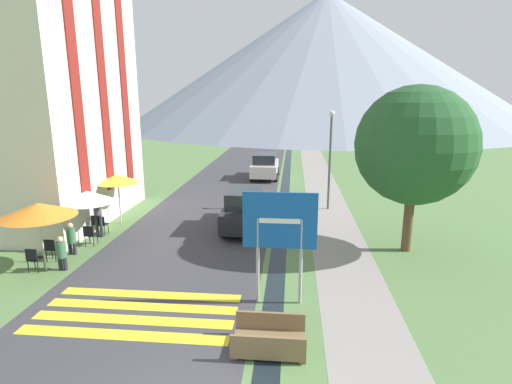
{
  "coord_description": "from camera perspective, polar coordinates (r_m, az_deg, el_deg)",
  "views": [
    {
      "loc": [
        1.66,
        -5.75,
        5.76
      ],
      "look_at": [
        0.2,
        10.0,
        2.01
      ],
      "focal_mm": 28.0,
      "sensor_mm": 36.0,
      "label": 1
    }
  ],
  "objects": [
    {
      "name": "cafe_chair_nearest",
      "position": [
        15.54,
        -29.18,
        -8.18
      ],
      "size": [
        0.4,
        0.4,
        0.85
      ],
      "rotation": [
        0.0,
        0.0,
        -0.27
      ],
      "color": "black",
      "rests_on": "ground_plane"
    },
    {
      "name": "drainage_channel",
      "position": [
        36.21,
        4.54,
        4.15
      ],
      "size": [
        0.6,
        60.0,
        0.0
      ],
      "color": "black",
      "rests_on": "ground_plane"
    },
    {
      "name": "ground_plane",
      "position": [
        26.44,
        1.59,
        0.75
      ],
      "size": [
        160.0,
        160.0,
        0.0
      ],
      "primitive_type": "plane",
      "color": "#517542"
    },
    {
      "name": "footbridge",
      "position": [
        9.97,
        1.88,
        -20.4
      ],
      "size": [
        1.7,
        1.1,
        0.65
      ],
      "color": "brown",
      "rests_on": "ground_plane"
    },
    {
      "name": "person_seated_far",
      "position": [
        16.52,
        -24.9,
        -5.85
      ],
      "size": [
        0.32,
        0.32,
        1.24
      ],
      "color": "#282833",
      "rests_on": "ground_plane"
    },
    {
      "name": "streetlamp",
      "position": [
        20.94,
        10.56,
        5.66
      ],
      "size": [
        0.28,
        0.28,
        5.13
      ],
      "color": "#515156",
      "rests_on": "ground_plane"
    },
    {
      "name": "parked_car_near",
      "position": [
        17.93,
        -1.49,
        -2.36
      ],
      "size": [
        1.86,
        4.33,
        1.82
      ],
      "color": "black",
      "rests_on": "ground_plane"
    },
    {
      "name": "person_standing_terrace",
      "position": [
        18.01,
        -21.67,
        -2.77
      ],
      "size": [
        0.32,
        0.32,
        1.81
      ],
      "color": "#282833",
      "rests_on": "ground_plane"
    },
    {
      "name": "parked_car_far",
      "position": [
        29.16,
        1.27,
        3.76
      ],
      "size": [
        1.93,
        4.09,
        1.82
      ],
      "color": "silver",
      "rests_on": "ground_plane"
    },
    {
      "name": "mountain_distant",
      "position": [
        84.86,
        9.82,
        17.95
      ],
      "size": [
        79.51,
        79.51,
        25.7
      ],
      "color": "gray",
      "rests_on": "ground_plane"
    },
    {
      "name": "cafe_chair_middle",
      "position": [
        17.19,
        -22.66,
        -5.5
      ],
      "size": [
        0.4,
        0.4,
        0.85
      ],
      "rotation": [
        0.0,
        0.0,
        -0.15
      ],
      "color": "black",
      "rests_on": "ground_plane"
    },
    {
      "name": "cafe_chair_far_left",
      "position": [
        18.57,
        -21.74,
        -4.05
      ],
      "size": [
        0.4,
        0.4,
        0.85
      ],
      "rotation": [
        0.0,
        0.0,
        0.48
      ],
      "color": "black",
      "rests_on": "ground_plane"
    },
    {
      "name": "cafe_umbrella_middle_white",
      "position": [
        17.11,
        -22.96,
        -0.61
      ],
      "size": [
        2.1,
        2.1,
        2.18
      ],
      "color": "#B7B2A8",
      "rests_on": "ground_plane"
    },
    {
      "name": "person_seated_near",
      "position": [
        15.2,
        -26.05,
        -7.65
      ],
      "size": [
        0.32,
        0.32,
        1.21
      ],
      "color": "#282833",
      "rests_on": "ground_plane"
    },
    {
      "name": "road_sign",
      "position": [
        11.1,
        3.4,
        -5.47
      ],
      "size": [
        2.06,
        0.11,
        3.27
      ],
      "color": "#9E9EA3",
      "rests_on": "ground_plane"
    },
    {
      "name": "footpath",
      "position": [
        36.26,
        8.34,
        4.06
      ],
      "size": [
        2.2,
        60.0,
        0.01
      ],
      "color": "gray",
      "rests_on": "ground_plane"
    },
    {
      "name": "cafe_chair_near_left",
      "position": [
        16.22,
        -27.18,
        -7.08
      ],
      "size": [
        0.4,
        0.4,
        0.85
      ],
      "rotation": [
        0.0,
        0.0,
        -0.29
      ],
      "color": "black",
      "rests_on": "ground_plane"
    },
    {
      "name": "crosswalk_marking",
      "position": [
        11.89,
        -16.59,
        -16.22
      ],
      "size": [
        5.44,
        2.54,
        0.01
      ],
      "color": "yellow",
      "rests_on": "ground_plane"
    },
    {
      "name": "hotel_building",
      "position": [
        20.93,
        -27.5,
        14.3
      ],
      "size": [
        5.46,
        8.86,
        12.39
      ],
      "color": "beige",
      "rests_on": "ground_plane"
    },
    {
      "name": "tree_by_path",
      "position": [
        15.73,
        21.76,
        6.16
      ],
      "size": [
        4.36,
        4.36,
        6.24
      ],
      "color": "brown",
      "rests_on": "ground_plane"
    },
    {
      "name": "road",
      "position": [
        36.45,
        -1.3,
        4.25
      ],
      "size": [
        6.4,
        60.0,
        0.01
      ],
      "color": "#38383D",
      "rests_on": "ground_plane"
    },
    {
      "name": "cafe_umbrella_front_orange",
      "position": [
        15.02,
        -28.68,
        -2.25
      ],
      "size": [
        2.42,
        2.42,
        2.38
      ],
      "color": "#B7B2A8",
      "rests_on": "ground_plane"
    },
    {
      "name": "cafe_umbrella_rear_yellow",
      "position": [
        19.33,
        -19.15,
        1.79
      ],
      "size": [
        1.92,
        1.92,
        2.34
      ],
      "color": "#B7B2A8",
      "rests_on": "ground_plane"
    },
    {
      "name": "cafe_chair_far_right",
      "position": [
        18.35,
        -21.24,
        -4.22
      ],
      "size": [
        0.4,
        0.4,
        0.85
      ],
      "rotation": [
        0.0,
        0.0,
        -0.38
      ],
      "color": "black",
      "rests_on": "ground_plane"
    }
  ]
}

